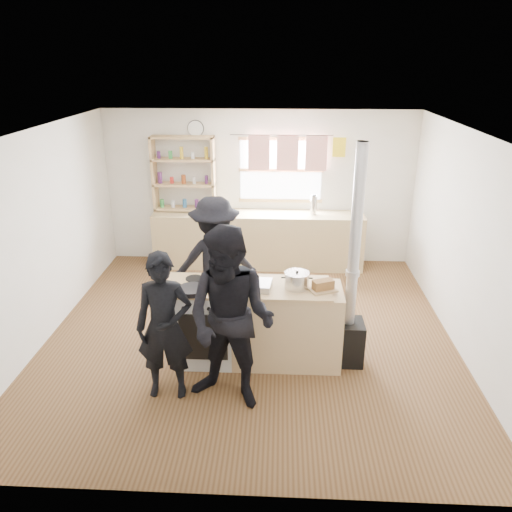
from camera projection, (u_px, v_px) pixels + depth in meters
name	position (u px, v px, depth m)	size (l,w,h in m)	color
ground	(250.00, 334.00, 6.31)	(5.00, 5.00, 0.01)	brown
back_counter	(258.00, 240.00, 8.19)	(3.40, 0.55, 0.90)	tan
shelving_unit	(184.00, 174.00, 7.96)	(1.00, 0.28, 1.20)	tan
thermos	(314.00, 205.00, 7.93)	(0.10, 0.10, 0.31)	silver
cooking_island	(260.00, 323.00, 5.62)	(1.97, 0.64, 0.93)	silver
skillet_greens	(192.00, 290.00, 5.29)	(0.39, 0.39, 0.05)	black
roast_tray	(256.00, 285.00, 5.38)	(0.35, 0.31, 0.07)	silver
stockpot_stove	(222.00, 275.00, 5.51)	(0.24, 0.24, 0.19)	silver
stockpot_counter	(297.00, 280.00, 5.37)	(0.27, 0.27, 0.20)	silver
bread_board	(323.00, 286.00, 5.32)	(0.34, 0.30, 0.12)	tan
flue_heater	(350.00, 311.00, 5.50)	(0.35, 0.35, 2.50)	black
person_near_left	(165.00, 327.00, 4.92)	(0.57, 0.37, 1.55)	black
person_near_right	(231.00, 320.00, 4.74)	(0.90, 0.70, 1.86)	black
person_far	(216.00, 262.00, 6.30)	(1.09, 0.63, 1.69)	black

